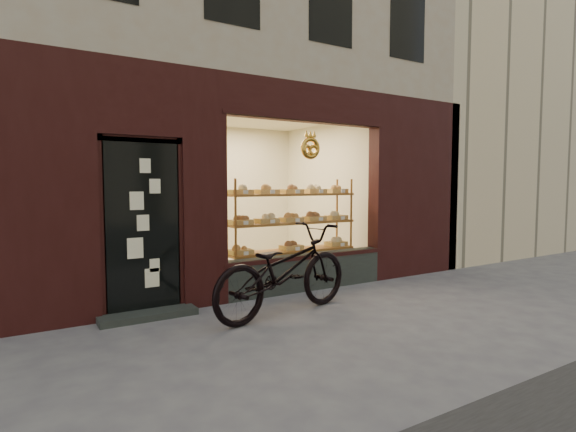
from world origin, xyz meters
TOP-DOWN VIEW (x-y plane):
  - ground at (0.00, 0.00)m, footprint 90.00×90.00m
  - neighbor_right at (9.60, 5.50)m, footprint 12.00×7.00m
  - display_shelf at (0.45, 2.55)m, footprint 2.20×0.45m
  - bicycle at (-0.52, 1.17)m, footprint 2.22×1.14m

SIDE VIEW (x-z plane):
  - ground at x=0.00m, z-range 0.00..0.00m
  - bicycle at x=-0.52m, z-range 0.00..1.11m
  - display_shelf at x=0.45m, z-range 0.04..1.74m
  - neighbor_right at x=9.60m, z-range 0.00..9.00m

